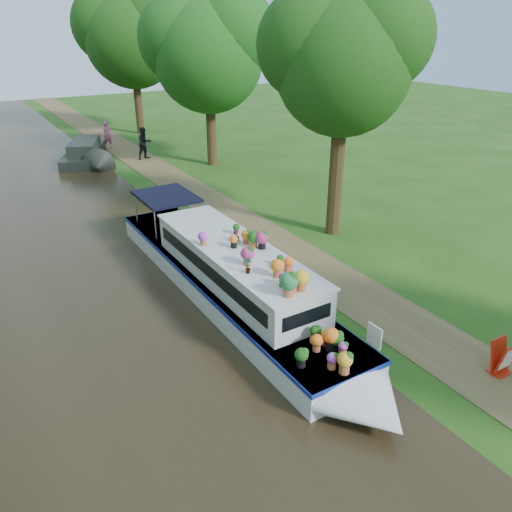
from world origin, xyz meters
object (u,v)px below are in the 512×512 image
at_px(pedestrian_pink, 108,135).
at_px(pedestrian_dark, 144,143).
at_px(sandwich_board, 503,359).
at_px(second_boat, 85,153).
at_px(plant_boat, 236,278).

bearing_deg(pedestrian_pink, pedestrian_dark, -83.36).
distance_m(sandwich_board, pedestrian_pink, 28.54).
height_order(pedestrian_pink, pedestrian_dark, pedestrian_dark).
height_order(sandwich_board, pedestrian_dark, pedestrian_dark).
xyz_separation_m(second_boat, pedestrian_dark, (3.28, -1.41, 0.47)).
xyz_separation_m(sandwich_board, pedestrian_pink, (-1.05, 28.52, 0.45)).
bearing_deg(second_boat, pedestrian_pink, 74.80).
relative_size(second_boat, sandwich_board, 7.88).
xyz_separation_m(pedestrian_pink, pedestrian_dark, (1.03, -4.24, 0.11)).
relative_size(pedestrian_pink, pedestrian_dark, 0.89).
bearing_deg(sandwich_board, plant_boat, 123.36).
bearing_deg(plant_boat, pedestrian_dark, 78.20).
bearing_deg(pedestrian_pink, plant_boat, -104.01).
bearing_deg(plant_boat, pedestrian_pink, 82.98).
distance_m(second_boat, sandwich_board, 25.89).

